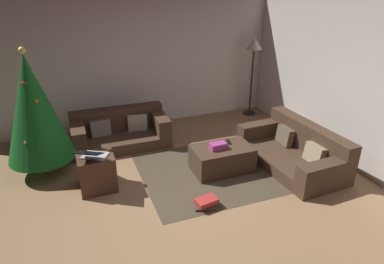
{
  "coord_description": "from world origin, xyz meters",
  "views": [
    {
      "loc": [
        -1.18,
        -3.74,
        2.91
      ],
      "look_at": [
        0.51,
        0.71,
        0.75
      ],
      "focal_mm": 32.26,
      "sensor_mm": 36.0,
      "label": 1
    }
  ],
  "objects": [
    {
      "name": "corner_partition",
      "position": [
        3.14,
        0.0,
        1.3
      ],
      "size": [
        0.12,
        6.4,
        2.6
      ],
      "primitive_type": "cube",
      "color": "silver",
      "rests_on": "ground_plane"
    },
    {
      "name": "gift_box",
      "position": [
        0.93,
        0.67,
        0.46
      ],
      "size": [
        0.26,
        0.16,
        0.1
      ],
      "primitive_type": "cube",
      "rotation": [
        0.0,
        0.0,
        0.04
      ],
      "color": "#B23F8C",
      "rests_on": "ottoman"
    },
    {
      "name": "couch_right",
      "position": [
        2.26,
        0.43,
        0.25
      ],
      "size": [
        1.06,
        1.91,
        0.68
      ],
      "rotation": [
        0.0,
        0.0,
        1.62
      ],
      "color": "#473323",
      "rests_on": "ground_plane"
    },
    {
      "name": "laptop",
      "position": [
        -0.97,
        0.78,
        0.6
      ],
      "size": [
        0.51,
        0.53,
        0.18
      ],
      "color": "silver",
      "rests_on": "side_table"
    },
    {
      "name": "area_rug",
      "position": [
        1.02,
        0.69,
        0.0
      ],
      "size": [
        2.6,
        2.0,
        0.01
      ],
      "primitive_type": "cube",
      "color": "#4A3F2D",
      "rests_on": "ground_plane"
    },
    {
      "name": "side_table",
      "position": [
        -0.93,
        0.84,
        0.27
      ],
      "size": [
        0.52,
        0.44,
        0.55
      ],
      "primitive_type": "cube",
      "color": "#4C3323",
      "rests_on": "ground_plane"
    },
    {
      "name": "couch_left",
      "position": [
        -0.35,
        2.24,
        0.26
      ],
      "size": [
        1.73,
        0.87,
        0.65
      ],
      "rotation": [
        0.0,
        0.0,
        3.14
      ],
      "color": "#473323",
      "rests_on": "ground_plane"
    },
    {
      "name": "rear_partition",
      "position": [
        0.0,
        3.14,
        1.3
      ],
      "size": [
        6.4,
        0.12,
        2.6
      ],
      "primitive_type": "cube",
      "color": "silver",
      "rests_on": "ground_plane"
    },
    {
      "name": "tv_remote",
      "position": [
        1.19,
        0.82,
        0.42
      ],
      "size": [
        0.09,
        0.17,
        0.02
      ],
      "primitive_type": "cube",
      "rotation": [
        0.0,
        0.0,
        -0.23
      ],
      "color": "black",
      "rests_on": "ottoman"
    },
    {
      "name": "corner_lamp",
      "position": [
        2.7,
        2.75,
        1.47
      ],
      "size": [
        0.36,
        0.36,
        1.72
      ],
      "color": "black",
      "rests_on": "ground_plane"
    },
    {
      "name": "christmas_tree",
      "position": [
        -1.68,
        1.64,
        1.1
      ],
      "size": [
        1.02,
        1.02,
        2.01
      ],
      "color": "brown",
      "rests_on": "ground_plane"
    },
    {
      "name": "ottoman",
      "position": [
        1.02,
        0.69,
        0.2
      ],
      "size": [
        0.96,
        0.59,
        0.41
      ],
      "primitive_type": "cube",
      "color": "#473323",
      "rests_on": "ground_plane"
    },
    {
      "name": "book_stack",
      "position": [
        0.38,
        -0.15,
        0.07
      ],
      "size": [
        0.34,
        0.25,
        0.14
      ],
      "color": "#4C423D",
      "rests_on": "ground_plane"
    },
    {
      "name": "ground_plane",
      "position": [
        0.0,
        0.0,
        0.0
      ],
      "size": [
        6.4,
        6.4,
        0.0
      ],
      "primitive_type": "plane",
      "color": "#93704C"
    }
  ]
}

